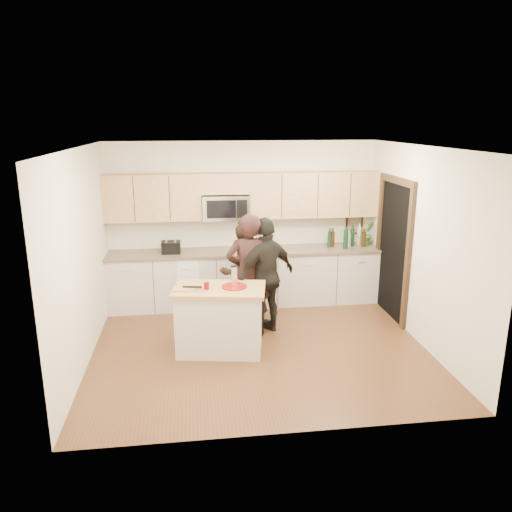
{
  "coord_description": "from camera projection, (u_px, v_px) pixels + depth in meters",
  "views": [
    {
      "loc": [
        -0.87,
        -6.26,
        3.03
      ],
      "look_at": [
        0.0,
        0.35,
        1.2
      ],
      "focal_mm": 35.0,
      "sensor_mm": 36.0,
      "label": 1
    }
  ],
  "objects": [
    {
      "name": "toaster",
      "position": [
        171.0,
        247.0,
        8.07
      ],
      "size": [
        0.3,
        0.24,
        0.19
      ],
      "color": "black",
      "rests_on": "back_cabinetry"
    },
    {
      "name": "doorway",
      "position": [
        393.0,
        245.0,
        7.74
      ],
      "size": [
        0.06,
        1.25,
        2.2
      ],
      "color": "black",
      "rests_on": "ground"
    },
    {
      "name": "floor",
      "position": [
        259.0,
        346.0,
        6.9
      ],
      "size": [
        4.5,
        4.5,
        0.0
      ],
      "primitive_type": "plane",
      "color": "#58331E",
      "rests_on": "ground"
    },
    {
      "name": "framed_picture",
      "position": [
        354.0,
        223.0,
        8.7
      ],
      "size": [
        0.3,
        0.03,
        0.38
      ],
      "color": "black",
      "rests_on": "ground"
    },
    {
      "name": "microwave",
      "position": [
        225.0,
        207.0,
        8.14
      ],
      "size": [
        0.76,
        0.41,
        0.4
      ],
      "color": "silver",
      "rests_on": "ground"
    },
    {
      "name": "knife",
      "position": [
        199.0,
        290.0,
        6.38
      ],
      "size": [
        0.19,
        0.05,
        0.01
      ],
      "primitive_type": "cube",
      "rotation": [
        0.0,
        0.0,
        -0.17
      ],
      "color": "silver",
      "rests_on": "cutting_board"
    },
    {
      "name": "tongs",
      "position": [
        192.0,
        287.0,
        6.48
      ],
      "size": [
        0.25,
        0.07,
        0.02
      ],
      "primitive_type": "cube",
      "rotation": [
        0.0,
        0.0,
        -0.17
      ],
      "color": "black",
      "rests_on": "cutting_board"
    },
    {
      "name": "red_plate",
      "position": [
        234.0,
        287.0,
        6.56
      ],
      "size": [
        0.34,
        0.34,
        0.02
      ],
      "primitive_type": "cylinder",
      "color": "maroon",
      "rests_on": "island"
    },
    {
      "name": "dish_towel",
      "position": [
        188.0,
        263.0,
        8.0
      ],
      "size": [
        0.34,
        0.6,
        0.48
      ],
      "color": "white",
      "rests_on": "ground"
    },
    {
      "name": "orchid",
      "position": [
        367.0,
        233.0,
        8.5
      ],
      "size": [
        0.26,
        0.22,
        0.43
      ],
      "primitive_type": "imported",
      "rotation": [
        0.0,
        0.0,
        0.12
      ],
      "color": "#39762F",
      "rests_on": "back_cabinetry"
    },
    {
      "name": "woman_left",
      "position": [
        249.0,
        275.0,
        7.13
      ],
      "size": [
        0.65,
        0.43,
        1.78
      ],
      "primitive_type": "imported",
      "rotation": [
        0.0,
        0.0,
        3.15
      ],
      "color": "black",
      "rests_on": "ground"
    },
    {
      "name": "bottle_cluster",
      "position": [
        348.0,
        237.0,
        8.46
      ],
      "size": [
        0.66,
        0.35,
        0.38
      ],
      "color": "black",
      "rests_on": "back_cabinetry"
    },
    {
      "name": "drink_glass",
      "position": [
        207.0,
        286.0,
        6.47
      ],
      "size": [
        0.07,
        0.07,
        0.1
      ],
      "primitive_type": "cylinder",
      "color": "maroon",
      "rests_on": "island"
    },
    {
      "name": "upper_cabinetry",
      "position": [
        246.0,
        195.0,
        8.17
      ],
      "size": [
        4.5,
        0.33,
        0.75
      ],
      "color": "tan",
      "rests_on": "ground"
    },
    {
      "name": "island",
      "position": [
        220.0,
        319.0,
        6.66
      ],
      "size": [
        1.3,
        0.89,
        0.9
      ],
      "rotation": [
        0.0,
        0.0,
        -0.17
      ],
      "color": "beige",
      "rests_on": "ground"
    },
    {
      "name": "box_grater",
      "position": [
        234.0,
        275.0,
        6.59
      ],
      "size": [
        0.08,
        0.07,
        0.26
      ],
      "color": "silver",
      "rests_on": "red_plate"
    },
    {
      "name": "cutting_board",
      "position": [
        184.0,
        290.0,
        6.44
      ],
      "size": [
        0.29,
        0.21,
        0.02
      ],
      "primitive_type": "cube",
      "rotation": [
        0.0,
        0.0,
        -0.17
      ],
      "color": "#B5864B",
      "rests_on": "island"
    },
    {
      "name": "room_shell",
      "position": [
        259.0,
        224.0,
        6.44
      ],
      "size": [
        4.52,
        4.02,
        2.71
      ],
      "color": "beige",
      "rests_on": "ground"
    },
    {
      "name": "back_cabinetry",
      "position": [
        245.0,
        277.0,
        8.39
      ],
      "size": [
        4.5,
        0.66,
        0.94
      ],
      "color": "beige",
      "rests_on": "ground"
    },
    {
      "name": "woman_center",
      "position": [
        242.0,
        272.0,
        7.72
      ],
      "size": [
        0.89,
        0.79,
        1.51
      ],
      "primitive_type": "imported",
      "rotation": [
        0.0,
        0.0,
        3.5
      ],
      "color": "black",
      "rests_on": "ground"
    },
    {
      "name": "woman_right",
      "position": [
        266.0,
        276.0,
        7.17
      ],
      "size": [
        1.07,
        0.89,
        1.72
      ],
      "primitive_type": "imported",
      "rotation": [
        0.0,
        0.0,
        3.71
      ],
      "color": "black",
      "rests_on": "ground"
    }
  ]
}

